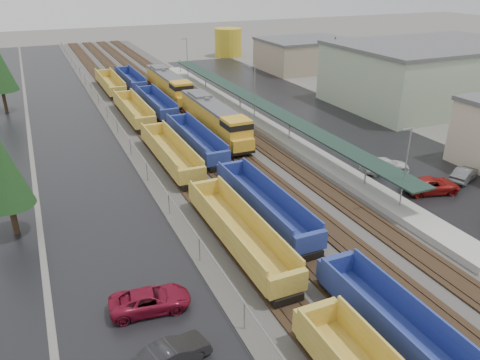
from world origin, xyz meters
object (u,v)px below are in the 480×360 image
at_px(locomotive_lead, 215,119).
at_px(parked_car_west_c, 150,300).
at_px(well_string_blue, 224,167).
at_px(parked_car_east_c, 385,165).
at_px(locomotive_trail, 169,85).
at_px(parked_car_east_e, 464,174).
at_px(well_string_yellow, 198,186).
at_px(storage_tank, 228,42).
at_px(parked_car_west_b, 171,355).
at_px(parked_car_east_b, 432,185).

xyz_separation_m(locomotive_lead, parked_car_west_c, (-16.23, -30.03, -1.65)).
bearing_deg(well_string_blue, parked_car_east_c, -18.91).
bearing_deg(parked_car_west_c, locomotive_trail, -10.74).
bearing_deg(parked_car_east_e, parked_car_east_c, 26.91).
relative_size(locomotive_lead, well_string_yellow, 0.18).
distance_m(locomotive_lead, parked_car_east_c, 22.25).
relative_size(well_string_yellow, parked_car_east_e, 25.41).
bearing_deg(well_string_yellow, parked_car_east_c, -6.68).
distance_m(locomotive_trail, well_string_yellow, 37.90).
xyz_separation_m(locomotive_trail, well_string_blue, (-4.00, -33.81, -1.14)).
xyz_separation_m(storage_tank, parked_car_west_b, (-41.84, -91.30, -2.61)).
xyz_separation_m(locomotive_trail, parked_car_west_b, (-16.33, -56.12, -1.62)).
height_order(storage_tank, parked_car_west_c, storage_tank).
height_order(storage_tank, parked_car_west_b, storage_tank).
bearing_deg(locomotive_trail, well_string_blue, -96.75).
relative_size(well_string_blue, parked_car_east_c, 20.02).
xyz_separation_m(storage_tank, parked_car_east_b, (-12.30, -80.43, -2.59)).
bearing_deg(locomotive_lead, parked_car_west_c, -118.38).
relative_size(well_string_blue, parked_car_east_e, 24.70).
bearing_deg(parked_car_east_b, well_string_blue, 71.72).
distance_m(locomotive_trail, parked_car_west_c, 53.58).
bearing_deg(storage_tank, well_string_yellow, -114.89).
distance_m(storage_tank, parked_car_west_c, 95.82).
distance_m(parked_car_east_b, parked_car_east_e, 5.27).
height_order(parked_car_west_b, parked_car_east_b, parked_car_east_b).
bearing_deg(parked_car_east_c, parked_car_east_b, -160.30).
bearing_deg(locomotive_lead, storage_tank, 65.58).
height_order(locomotive_trail, parked_car_east_e, locomotive_trail).
xyz_separation_m(parked_car_west_c, parked_car_east_c, (28.61, 11.61, 0.06)).
height_order(locomotive_trail, well_string_blue, locomotive_trail).
xyz_separation_m(parked_car_west_b, parked_car_east_c, (28.71, 16.70, 0.04)).
distance_m(well_string_yellow, parked_car_west_b, 20.83).
relative_size(locomotive_trail, well_string_blue, 0.18).
bearing_deg(well_string_yellow, parked_car_west_b, -113.59).
height_order(well_string_blue, parked_car_west_b, well_string_blue).
bearing_deg(parked_car_west_c, parked_car_east_b, -71.99).
height_order(locomotive_lead, well_string_yellow, locomotive_lead).
xyz_separation_m(well_string_yellow, parked_car_west_b, (-8.33, -19.09, -0.50)).
bearing_deg(storage_tank, well_string_blue, -113.16).
bearing_deg(well_string_yellow, parked_car_west_c, -120.44).
relative_size(locomotive_trail, storage_tank, 2.92).
relative_size(parked_car_west_c, parked_car_east_b, 0.94).
distance_m(parked_car_west_c, parked_car_east_c, 30.88).
xyz_separation_m(storage_tank, parked_car_east_c, (-13.13, -74.60, -2.57)).
relative_size(well_string_yellow, well_string_blue, 1.03).
bearing_deg(locomotive_lead, parked_car_east_c, -56.09).
bearing_deg(well_string_blue, locomotive_lead, 72.66).
bearing_deg(parked_car_east_e, parked_car_west_c, 77.62).
height_order(locomotive_trail, parked_car_east_c, locomotive_trail).
distance_m(locomotive_lead, parked_car_east_b, 27.67).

